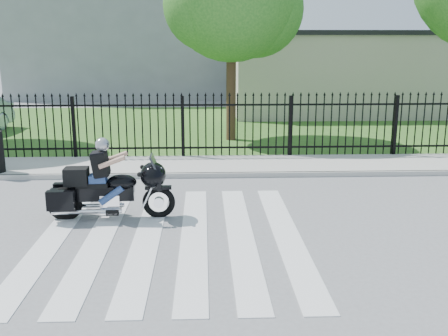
{
  "coord_description": "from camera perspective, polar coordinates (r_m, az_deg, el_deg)",
  "views": [
    {
      "loc": [
        0.58,
        -8.45,
        3.26
      ],
      "look_at": [
        0.95,
        0.86,
        1.0
      ],
      "focal_mm": 42.0,
      "sensor_mm": 36.0,
      "label": 1
    }
  ],
  "objects": [
    {
      "name": "ground",
      "position": [
        9.07,
        -5.82,
        -7.5
      ],
      "size": [
        120.0,
        120.0,
        0.0
      ],
      "primitive_type": "plane",
      "color": "slate",
      "rests_on": "ground"
    },
    {
      "name": "crosswalk",
      "position": [
        9.07,
        -5.83,
        -7.46
      ],
      "size": [
        5.0,
        5.5,
        0.01
      ],
      "primitive_type": null,
      "color": "silver",
      "rests_on": "ground"
    },
    {
      "name": "sidewalk",
      "position": [
        13.84,
        -4.59,
        0.22
      ],
      "size": [
        40.0,
        2.0,
        0.12
      ],
      "primitive_type": "cube",
      "color": "#ADAAA3",
      "rests_on": "ground"
    },
    {
      "name": "curb",
      "position": [
        12.87,
        -4.77,
        -0.82
      ],
      "size": [
        40.0,
        0.12,
        0.12
      ],
      "primitive_type": "cube",
      "color": "#ADAAA3",
      "rests_on": "ground"
    },
    {
      "name": "grass_strip",
      "position": [
        20.71,
        -3.84,
        4.58
      ],
      "size": [
        40.0,
        12.0,
        0.02
      ],
      "primitive_type": "cube",
      "color": "#29581E",
      "rests_on": "ground"
    },
    {
      "name": "iron_fence",
      "position": [
        14.65,
        -4.5,
        4.33
      ],
      "size": [
        26.0,
        0.04,
        1.8
      ],
      "color": "black",
      "rests_on": "ground"
    },
    {
      "name": "building_low",
      "position": [
        25.32,
        12.64,
        9.89
      ],
      "size": [
        10.0,
        6.0,
        3.5
      ],
      "primitive_type": "cube",
      "color": "#BAAF9B",
      "rests_on": "ground"
    },
    {
      "name": "building_low_roof",
      "position": [
        25.28,
        12.86,
        14.08
      ],
      "size": [
        10.2,
        6.2,
        0.2
      ],
      "primitive_type": "cube",
      "color": "black",
      "rests_on": "building_low"
    },
    {
      "name": "motorcycle_rider",
      "position": [
        10.01,
        -12.61,
        -1.84
      ],
      "size": [
        2.39,
        0.73,
        1.58
      ],
      "rotation": [
        0.0,
        0.0,
        0.02
      ],
      "color": "black",
      "rests_on": "ground"
    }
  ]
}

